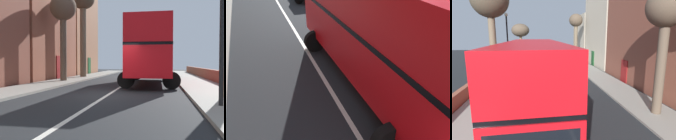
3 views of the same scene
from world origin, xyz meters
TOP-DOWN VIEW (x-y plane):
  - ground_plane at (0.00, 0.00)m, footprint 84.00×84.00m
  - road_centre_line at (0.00, 0.00)m, footprint 0.16×54.00m
  - sidewalk_left at (-4.90, 0.00)m, footprint 2.60×60.00m
  - sidewalk_right at (4.90, 0.00)m, footprint 2.60×60.00m
  - terraced_houses_left at (-8.50, 0.72)m, footprint 4.07×47.62m
  - boundary_wall_right at (6.45, 0.00)m, footprint 0.36×54.00m
  - double_decker_bus at (1.70, 6.46)m, footprint 3.62×10.19m
  - parked_car_white_left_0 at (-2.50, -10.06)m, footprint 2.53×4.53m
  - parked_car_white_left_2 at (-2.50, -21.03)m, footprint 2.53×4.34m
  - street_tree_left_0 at (-4.77, -13.60)m, footprint 2.18×2.18m
  - street_tree_right_1 at (4.59, -20.44)m, footprint 3.35×3.35m
  - street_tree_right_3 at (5.15, -0.50)m, footprint 3.02×3.02m
  - street_tree_left_4 at (-4.94, 6.85)m, footprint 2.02×2.02m
  - lamppost_right at (4.30, -2.68)m, footprint 0.32×0.32m
  - litter_bin_right at (5.30, -3.22)m, footprint 0.55×0.55m

SIDE VIEW (x-z plane):
  - ground_plane at x=0.00m, z-range 0.00..0.00m
  - road_centre_line at x=0.00m, z-range 0.00..0.01m
  - sidewalk_left at x=-4.90m, z-range 0.00..0.12m
  - sidewalk_right at x=4.90m, z-range 0.00..0.12m
  - boundary_wall_right at x=6.45m, z-range 0.00..0.94m
  - litter_bin_right at x=5.30m, z-range 0.12..1.28m
  - parked_car_white_left_2 at x=-2.50m, z-range 0.11..1.76m
  - parked_car_white_left_0 at x=-2.50m, z-range 0.11..1.83m
  - double_decker_bus at x=1.70m, z-range 0.32..4.38m
  - lamppost_right at x=4.30m, z-range 0.65..6.96m
  - terraced_houses_left at x=-8.50m, z-range -0.38..10.30m
  - street_tree_right_1 at x=4.59m, z-range 1.97..8.39m
  - street_tree_left_4 at x=-4.94m, z-range 2.00..8.62m
  - street_tree_left_0 at x=-4.77m, z-range 2.23..9.85m
  - street_tree_right_3 at x=5.15m, z-range 2.66..11.29m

